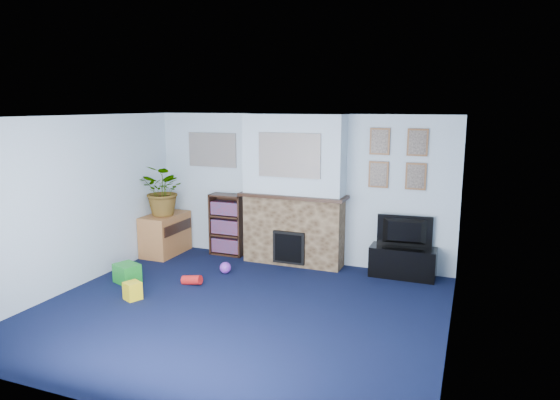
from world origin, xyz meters
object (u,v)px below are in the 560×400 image
at_px(television, 404,232).
at_px(sideboard, 165,234).
at_px(tv_stand, 403,262).
at_px(bookshelf, 227,226).

bearing_deg(television, sideboard, -0.79).
height_order(television, sideboard, television).
distance_m(tv_stand, sideboard, 4.00).
relative_size(tv_stand, television, 1.19).
bearing_deg(sideboard, tv_stand, 4.02).
height_order(tv_stand, television, television).
bearing_deg(tv_stand, sideboard, -175.98).
xyz_separation_m(television, sideboard, (-3.98, -0.30, -0.34)).
distance_m(tv_stand, bookshelf, 2.98).
distance_m(television, bookshelf, 2.97).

